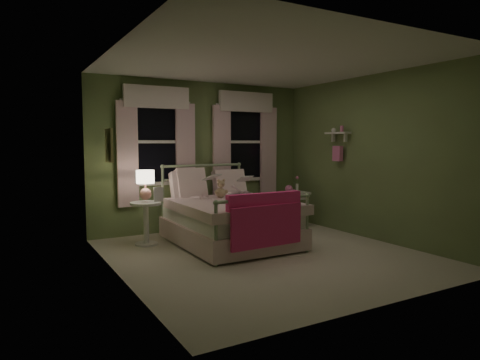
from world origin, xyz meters
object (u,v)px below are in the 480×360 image
teddy_bear (221,190)px  nightstand_right (293,197)px  child_left (200,183)px  bed (229,219)px  child_right (232,180)px  table_lamp (145,182)px  nightstand_left (146,217)px

teddy_bear → nightstand_right: teddy_bear is taller
nightstand_right → child_left: bearing=-177.4°
bed → child_right: size_ratio=2.80×
child_right → table_lamp: 1.41m
child_left → child_right: 0.56m
teddy_bear → child_right: bearing=29.5°
bed → nightstand_right: 1.68m
teddy_bear → nightstand_right: (1.59, 0.24, -0.24)m
nightstand_left → nightstand_right: size_ratio=1.02×
child_left → table_lamp: child_left is taller
nightstand_left → nightstand_right: (2.71, -0.03, 0.13)m
child_right → nightstand_right: bearing=167.4°
teddy_bear → table_lamp: 1.17m
nightstand_left → teddy_bear: bearing=-13.4°
child_left → teddy_bear: bearing=129.3°
child_right → nightstand_left: child_right is taller
nightstand_left → table_lamp: 0.54m
nightstand_left → bed: bearing=-25.8°
child_right → nightstand_right: child_right is taller
child_left → nightstand_left: 0.98m
nightstand_right → child_right: bearing=-176.4°
table_lamp → nightstand_right: (2.71, -0.03, -0.40)m
table_lamp → nightstand_left: bearing=45.0°
child_left → bed: bearing=101.2°
teddy_bear → table_lamp: bearing=166.6°
child_right → nightstand_left: 1.50m
bed → nightstand_left: (-1.12, 0.54, 0.04)m
child_left → nightstand_left: (-0.84, 0.11, -0.49)m
bed → nightstand_left: size_ratio=3.13×
child_left → nightstand_left: size_ratio=1.05×
bed → nightstand_right: bearing=17.9°
bed → teddy_bear: 0.50m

